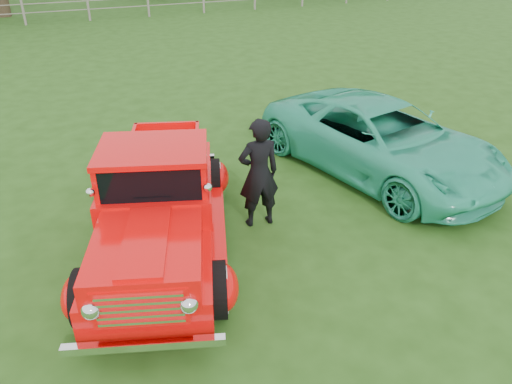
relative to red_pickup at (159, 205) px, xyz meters
name	(u,v)px	position (x,y,z in m)	size (l,w,h in m)	color
ground	(266,270)	(1.27, -1.12, -0.80)	(140.00, 140.00, 0.00)	#224612
distant_hills	(20,9)	(-2.81, 58.35, -5.34)	(116.00, 60.00, 18.00)	#345A21
fence_line	(88,8)	(1.27, 20.88, -0.19)	(48.00, 0.12, 1.20)	gray
red_pickup	(159,205)	(0.00, 0.00, 0.00)	(3.28, 5.28, 1.78)	black
teal_sedan	(381,139)	(4.68, 0.99, -0.07)	(2.40, 5.20, 1.44)	#2CB38B
man	(259,173)	(1.69, 0.13, 0.15)	(0.69, 0.45, 1.88)	black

